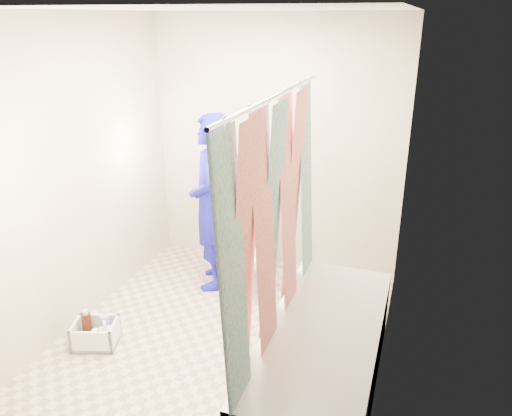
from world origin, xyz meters
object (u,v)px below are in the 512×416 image
(plumber, at_px, (211,203))
(bathtub, at_px, (322,358))
(toilet, at_px, (251,252))
(cleaning_caddy, at_px, (97,334))

(plumber, bearing_deg, bathtub, 28.92)
(toilet, relative_size, plumber, 0.42)
(toilet, height_order, cleaning_caddy, toilet)
(bathtub, relative_size, plumber, 1.09)
(bathtub, xyz_separation_m, plumber, (-1.26, 1.12, 0.53))
(toilet, relative_size, cleaning_caddy, 1.77)
(cleaning_caddy, bearing_deg, toilet, 39.10)
(bathtub, xyz_separation_m, toilet, (-0.91, 1.19, 0.07))
(bathtub, bearing_deg, plumber, 138.37)
(toilet, distance_m, cleaning_caddy, 1.50)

